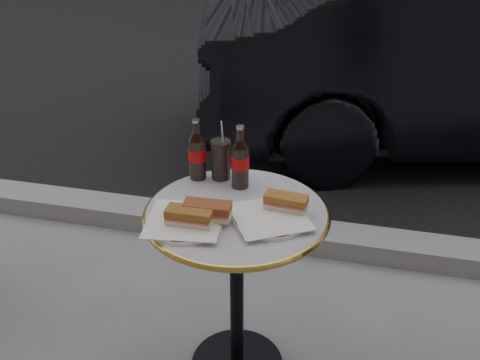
% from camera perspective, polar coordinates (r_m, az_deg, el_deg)
% --- Properties ---
extents(asphalt_road, '(40.00, 8.00, 0.00)m').
position_cam_1_polar(asphalt_road, '(6.69, 10.22, 13.54)').
color(asphalt_road, black).
rests_on(asphalt_road, ground).
extents(curb, '(40.00, 0.20, 0.12)m').
position_cam_1_polar(curb, '(2.89, 3.95, -5.67)').
color(curb, gray).
rests_on(curb, ground).
extents(bistro_table, '(0.62, 0.62, 0.73)m').
position_cam_1_polar(bistro_table, '(1.99, -0.34, -12.24)').
color(bistro_table, '#BAB2C4').
rests_on(bistro_table, ground).
extents(plate_left, '(0.25, 0.25, 0.01)m').
position_cam_1_polar(plate_left, '(1.71, -5.95, -4.51)').
color(plate_left, white).
rests_on(plate_left, bistro_table).
extents(plate_right, '(0.31, 0.31, 0.01)m').
position_cam_1_polar(plate_right, '(1.72, 3.20, -4.15)').
color(plate_right, white).
rests_on(plate_right, bistro_table).
extents(sandwich_left_a, '(0.15, 0.07, 0.05)m').
position_cam_1_polar(sandwich_left_a, '(1.67, -5.42, -3.99)').
color(sandwich_left_a, brown).
rests_on(sandwich_left_a, plate_left).
extents(sandwich_left_b, '(0.15, 0.08, 0.05)m').
position_cam_1_polar(sandwich_left_b, '(1.70, -3.51, -3.35)').
color(sandwich_left_b, brown).
rests_on(sandwich_left_b, plate_left).
extents(sandwich_right, '(0.15, 0.08, 0.05)m').
position_cam_1_polar(sandwich_right, '(1.75, 4.92, -2.45)').
color(sandwich_right, '#9B5E27').
rests_on(sandwich_right, plate_right).
extents(cola_bottle_left, '(0.08, 0.08, 0.23)m').
position_cam_1_polar(cola_bottle_left, '(1.93, -4.62, 3.29)').
color(cola_bottle_left, black).
rests_on(cola_bottle_left, bistro_table).
extents(cola_bottle_right, '(0.07, 0.07, 0.23)m').
position_cam_1_polar(cola_bottle_right, '(1.86, 0.02, 2.49)').
color(cola_bottle_right, black).
rests_on(cola_bottle_right, bistro_table).
extents(cola_glass, '(0.10, 0.10, 0.15)m').
position_cam_1_polar(cola_glass, '(1.94, -2.06, 2.21)').
color(cola_glass, black).
rests_on(cola_glass, bistro_table).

